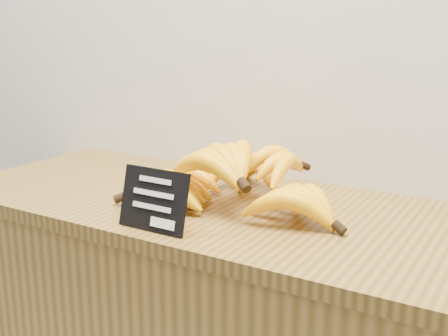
% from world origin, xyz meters
% --- Properties ---
extents(counter_top, '(1.35, 0.54, 0.03)m').
position_xyz_m(counter_top, '(-0.02, 2.75, 0.92)').
color(counter_top, olive).
rests_on(counter_top, counter).
extents(chalkboard_sign, '(0.15, 0.04, 0.11)m').
position_xyz_m(chalkboard_sign, '(-0.08, 2.53, 0.99)').
color(chalkboard_sign, black).
rests_on(chalkboard_sign, counter_top).
extents(banana_pile, '(0.49, 0.39, 0.13)m').
position_xyz_m(banana_pile, '(-0.04, 2.75, 0.98)').
color(banana_pile, '#FFBC0A').
rests_on(banana_pile, counter_top).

